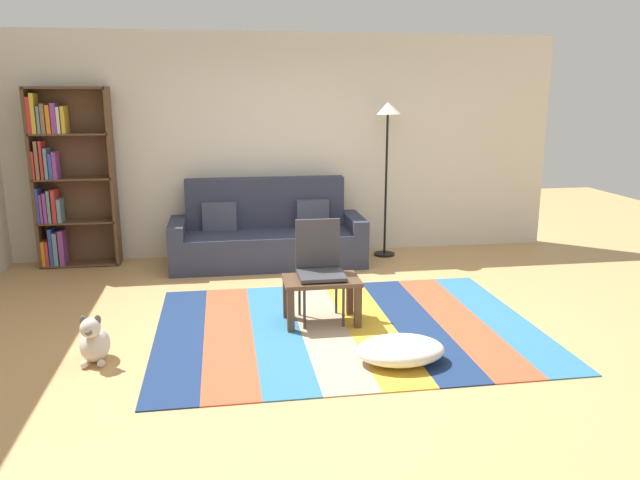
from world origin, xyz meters
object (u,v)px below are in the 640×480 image
object	(u,v)px
dog	(94,342)
tv_remote	(314,276)
bookshelf	(64,178)
couch	(267,236)
coffee_table	(321,288)
folding_chair	(319,262)
pouf	(400,350)
standing_lamp	(387,129)

from	to	relation	value
dog	tv_remote	xyz separation A→B (m)	(1.77, 0.57, 0.26)
bookshelf	tv_remote	world-z (taller)	bookshelf
couch	bookshelf	bearing A→B (deg)	172.96
coffee_table	folding_chair	world-z (taller)	folding_chair
bookshelf	coffee_table	size ratio (longest dim) A/B	3.11
couch	tv_remote	bearing A→B (deg)	-82.74
couch	coffee_table	distance (m)	2.08
pouf	standing_lamp	xyz separation A→B (m)	(0.71, 3.12, 1.47)
couch	bookshelf	xyz separation A→B (m)	(-2.31, 0.29, 0.70)
coffee_table	dog	xyz separation A→B (m)	(-1.83, -0.53, -0.17)
couch	folding_chair	bearing A→B (deg)	-80.69
tv_remote	pouf	bearing A→B (deg)	-87.08
pouf	tv_remote	distance (m)	1.14
pouf	dog	bearing A→B (deg)	170.21
dog	tv_remote	world-z (taller)	tv_remote
coffee_table	pouf	world-z (taller)	coffee_table
pouf	dog	world-z (taller)	dog
pouf	dog	xyz separation A→B (m)	(-2.28, 0.39, 0.05)
couch	pouf	xyz separation A→B (m)	(0.77, -2.97, -0.23)
dog	folding_chair	distance (m)	1.97
couch	folding_chair	distance (m)	1.97
pouf	standing_lamp	size ratio (longest dim) A/B	0.36
couch	tv_remote	world-z (taller)	couch
bookshelf	pouf	world-z (taller)	bookshelf
bookshelf	tv_remote	size ratio (longest dim) A/B	13.74
couch	standing_lamp	world-z (taller)	standing_lamp
tv_remote	coffee_table	bearing A→B (deg)	-61.31
dog	tv_remote	distance (m)	1.87
tv_remote	folding_chair	size ratio (longest dim) A/B	0.17
bookshelf	dog	bearing A→B (deg)	-74.39
bookshelf	standing_lamp	xyz separation A→B (m)	(3.79, -0.14, 0.54)
pouf	dog	size ratio (longest dim) A/B	1.70
bookshelf	coffee_table	xyz separation A→B (m)	(2.63, -2.34, -0.71)
bookshelf	standing_lamp	size ratio (longest dim) A/B	1.09
dog	tv_remote	size ratio (longest dim) A/B	2.65
couch	tv_remote	size ratio (longest dim) A/B	15.07
coffee_table	pouf	bearing A→B (deg)	-63.71
standing_lamp	pouf	bearing A→B (deg)	-102.78
pouf	folding_chair	size ratio (longest dim) A/B	0.75
couch	standing_lamp	size ratio (longest dim) A/B	1.20
bookshelf	dog	size ratio (longest dim) A/B	5.19
tv_remote	folding_chair	xyz separation A→B (m)	(0.06, 0.07, 0.11)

